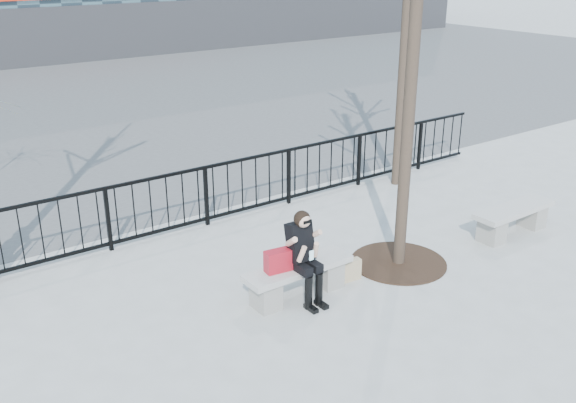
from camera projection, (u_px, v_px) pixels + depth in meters
ground at (298, 296)px, 9.15m from camera, size 120.00×120.00×0.00m
street_surface at (19, 104)px, 20.48m from camera, size 60.00×23.00×0.01m
railing at (196, 198)px, 11.22m from camera, size 14.00×0.06×1.10m
tree_grate at (398, 262)px, 10.10m from camera, size 1.50×1.50×0.02m
bench_main at (298, 277)px, 9.04m from camera, size 1.65×0.46×0.49m
bench_second at (513, 217)px, 11.04m from camera, size 1.69×0.47×0.50m
seated_woman at (305, 258)px, 8.79m from camera, size 0.50×0.64×1.34m
handbag at (278, 261)px, 8.75m from camera, size 0.39×0.22×0.31m
shopping_bag at (350, 270)px, 9.53m from camera, size 0.35×0.16×0.32m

